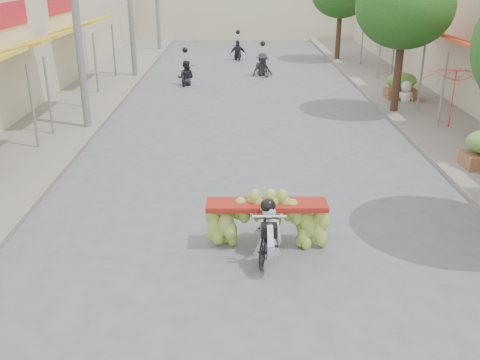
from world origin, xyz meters
The scene contains 11 objects.
sidewalk_left centered at (-7.00, 15.00, 0.06)m, with size 4.00×60.00×0.12m, color gray.
sidewalk_right centered at (7.00, 15.00, 0.06)m, with size 4.00×60.00×0.12m, color gray.
utility_pole_mid centered at (-5.40, 12.00, 4.03)m, with size 0.60×0.24×8.00m.
street_tree_mid centered at (5.40, 14.00, 3.78)m, with size 3.40×3.40×5.25m.
produce_crate_far centered at (6.20, 16.00, 0.71)m, with size 1.20×0.88×1.16m.
banana_motorbike centered at (0.14, 3.73, 0.68)m, with size 2.30×1.90×1.99m.
market_umbrella centered at (5.77, 9.72, 2.48)m, with size 2.29×2.29×1.77m.
pedestrian centered at (6.27, 15.53, 0.91)m, with size 0.83×0.55×1.59m.
bg_motorbike_a centered at (-2.74, 19.24, 0.77)m, with size 0.85×1.54×1.95m.
bg_motorbike_b centered at (0.86, 21.39, 0.86)m, with size 1.19×1.63×1.95m.
bg_motorbike_c centered at (-0.34, 26.29, 0.84)m, with size 1.02×1.45×1.95m.
Camera 1 is at (-0.43, -5.29, 5.10)m, focal length 40.00 mm.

